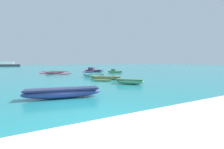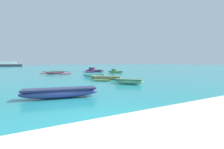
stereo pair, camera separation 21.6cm
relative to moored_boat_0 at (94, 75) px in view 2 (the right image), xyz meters
The scene contains 9 objects.
ground_plane 15.08m from the moored_boat_0, 109.14° to the right, with size 240.00×240.00×0.00m.
moored_boat_0 is the anchor object (origin of this frame).
moored_boat_1 3.29m from the moored_boat_0, 90.09° to the right, with size 3.52×3.74×0.38m.
moored_boat_2 11.00m from the moored_boat_0, 119.03° to the right, with size 3.75×1.38×0.48m.
moored_boat_3 7.23m from the moored_boat_0, 40.95° to the left, with size 2.37×1.94×0.67m.
moored_boat_4 8.10m from the moored_boat_0, 116.45° to the left, with size 4.59×5.16×0.35m.
moored_boat_5 9.79m from the moored_boat_0, 70.18° to the left, with size 4.74×4.59×0.82m.
moored_boat_6 7.17m from the moored_boat_0, 87.86° to the right, with size 2.13×2.14×0.41m.
distant_ferry 61.49m from the moored_boat_0, 105.58° to the left, with size 9.89×2.18×2.18m.
Camera 2 is at (-1.44, -2.94, 1.73)m, focal length 24.00 mm.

